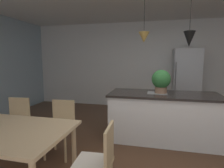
{
  "coord_description": "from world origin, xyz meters",
  "views": [
    {
      "loc": [
        -0.05,
        -2.68,
        1.53
      ],
      "look_at": [
        -0.77,
        0.37,
        1.11
      ],
      "focal_mm": 29.32,
      "sensor_mm": 36.0,
      "label": 1
    }
  ],
  "objects_px": {
    "chair_far_left": "(15,122)",
    "potted_plant_on_island": "(161,80)",
    "refrigerator": "(186,81)",
    "chair_kitchen_end": "(97,162)",
    "kitchen_island": "(163,116)",
    "chair_far_right": "(61,126)"
  },
  "relations": [
    {
      "from": "chair_kitchen_end",
      "to": "potted_plant_on_island",
      "type": "height_order",
      "value": "potted_plant_on_island"
    },
    {
      "from": "chair_far_left",
      "to": "potted_plant_on_island",
      "type": "relative_size",
      "value": 1.96
    },
    {
      "from": "refrigerator",
      "to": "potted_plant_on_island",
      "type": "bearing_deg",
      "value": -110.28
    },
    {
      "from": "chair_kitchen_end",
      "to": "kitchen_island",
      "type": "relative_size",
      "value": 0.43
    },
    {
      "from": "chair_far_left",
      "to": "potted_plant_on_island",
      "type": "bearing_deg",
      "value": 21.69
    },
    {
      "from": "kitchen_island",
      "to": "potted_plant_on_island",
      "type": "height_order",
      "value": "potted_plant_on_island"
    },
    {
      "from": "chair_far_right",
      "to": "potted_plant_on_island",
      "type": "bearing_deg",
      "value": 31.51
    },
    {
      "from": "chair_kitchen_end",
      "to": "chair_far_left",
      "type": "height_order",
      "value": "same"
    },
    {
      "from": "potted_plant_on_island",
      "to": "chair_far_right",
      "type": "bearing_deg",
      "value": -148.49
    },
    {
      "from": "potted_plant_on_island",
      "to": "chair_kitchen_end",
      "type": "bearing_deg",
      "value": -110.34
    },
    {
      "from": "refrigerator",
      "to": "potted_plant_on_island",
      "type": "distance_m",
      "value": 2.19
    },
    {
      "from": "chair_kitchen_end",
      "to": "refrigerator",
      "type": "xyz_separation_m",
      "value": [
        1.43,
        3.86,
        0.44
      ]
    },
    {
      "from": "kitchen_island",
      "to": "refrigerator",
      "type": "relative_size",
      "value": 1.11
    },
    {
      "from": "chair_far_left",
      "to": "refrigerator",
      "type": "xyz_separation_m",
      "value": [
        3.16,
        3.0,
        0.44
      ]
    },
    {
      "from": "chair_far_right",
      "to": "chair_far_left",
      "type": "bearing_deg",
      "value": -179.99
    },
    {
      "from": "chair_kitchen_end",
      "to": "potted_plant_on_island",
      "type": "distance_m",
      "value": 2.05
    },
    {
      "from": "kitchen_island",
      "to": "refrigerator",
      "type": "bearing_deg",
      "value": 71.15
    },
    {
      "from": "kitchen_island",
      "to": "chair_far_right",
      "type": "bearing_deg",
      "value": -149.41
    },
    {
      "from": "chair_far_right",
      "to": "chair_kitchen_end",
      "type": "distance_m",
      "value": 1.24
    },
    {
      "from": "chair_far_right",
      "to": "refrigerator",
      "type": "bearing_deg",
      "value": 52.31
    },
    {
      "from": "refrigerator",
      "to": "chair_far_right",
      "type": "bearing_deg",
      "value": -127.69
    },
    {
      "from": "chair_far_left",
      "to": "chair_kitchen_end",
      "type": "bearing_deg",
      "value": -26.36
    }
  ]
}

